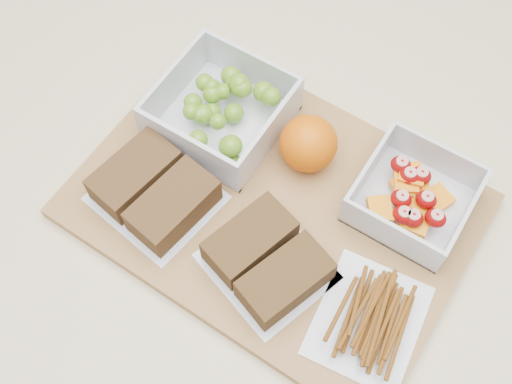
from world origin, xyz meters
TOP-DOWN VIEW (x-y plane):
  - ground at (0.00, 0.00)m, footprint 4.00×4.00m
  - counter at (0.00, 0.00)m, footprint 1.20×0.90m
  - cutting_board at (0.01, -0.01)m, footprint 0.43×0.31m
  - grape_container at (-0.10, 0.05)m, footprint 0.14×0.14m
  - fruit_container at (0.14, 0.06)m, footprint 0.12×0.12m
  - orange at (0.01, 0.05)m, footprint 0.06×0.06m
  - sandwich_bag_left at (-0.10, -0.08)m, footprint 0.14×0.13m
  - sandwich_bag_center at (0.04, -0.08)m, footprint 0.15×0.14m
  - pretzel_bag at (0.16, -0.08)m, footprint 0.12×0.13m

SIDE VIEW (x-z plane):
  - ground at x=0.00m, z-range 0.00..0.00m
  - counter at x=0.00m, z-range 0.00..0.90m
  - cutting_board at x=0.01m, z-range 0.90..0.92m
  - pretzel_bag at x=0.16m, z-range 0.92..0.94m
  - sandwich_bag_center at x=0.04m, z-range 0.92..0.95m
  - sandwich_bag_left at x=-0.10m, z-range 0.92..0.95m
  - fruit_container at x=0.14m, z-range 0.91..0.96m
  - grape_container at x=-0.10m, z-range 0.91..0.97m
  - orange at x=0.01m, z-range 0.92..0.98m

